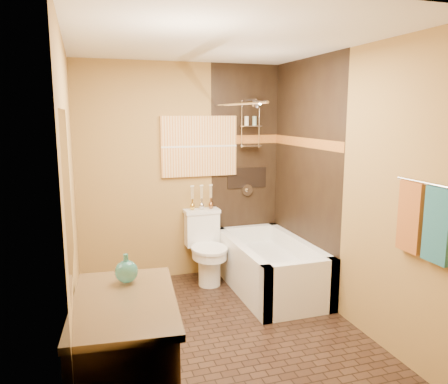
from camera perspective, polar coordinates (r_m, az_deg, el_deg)
name	(u,v)px	position (r m, az deg, el deg)	size (l,w,h in m)	color
floor	(222,332)	(4.10, -0.31, -17.78)	(3.00, 3.00, 0.00)	black
wall_left	(72,204)	(3.52, -19.30, -1.45)	(0.02, 3.00, 2.50)	olive
wall_right	(344,187)	(4.20, 15.45, 0.59)	(0.02, 3.00, 2.50)	olive
wall_back	(182,172)	(5.12, -5.45, 2.58)	(2.40, 0.02, 2.50)	olive
wall_front	(309,245)	(2.34, 11.00, -6.78)	(2.40, 0.02, 2.50)	olive
ceiling	(221,40)	(3.67, -0.35, 19.22)	(3.00, 3.00, 0.00)	silver
alcove_tile_back	(245,170)	(5.33, 2.74, 2.92)	(0.85, 0.01, 2.50)	black
alcove_tile_right	(304,176)	(4.83, 10.45, 2.00)	(0.01, 1.50, 2.50)	black
mosaic_band_back	(245,139)	(5.28, 2.82, 6.89)	(0.85, 0.01, 0.10)	#934F1A
mosaic_band_right	(305,142)	(4.79, 10.49, 6.38)	(0.01, 1.50, 0.10)	#934F1A
alcove_niche	(247,178)	(5.34, 3.01, 1.85)	(0.50, 0.01, 0.25)	black
shower_fixtures	(250,136)	(5.20, 3.48, 7.33)	(0.24, 0.33, 1.16)	silver
curtain_rod	(237,104)	(4.46, 1.66, 11.42)	(0.03, 0.03, 1.55)	silver
towel_bar	(426,183)	(3.33, 24.85, 1.03)	(0.02, 0.02, 0.55)	silver
towel_teal	(438,226)	(3.29, 26.16, -3.96)	(0.05, 0.22, 0.52)	#1B4D5C
towel_rust	(411,217)	(3.48, 23.19, -3.03)	(0.05, 0.22, 0.52)	#9C591C
sunset_painting	(199,146)	(5.11, -3.25, 5.98)	(0.90, 0.04, 0.70)	orange
vanity_mirror	(68,194)	(2.49, -19.74, -0.26)	(0.01, 1.00, 0.90)	white
bathtub	(270,270)	(4.92, 6.01, -10.13)	(0.80, 1.50, 0.55)	white
toilet	(206,247)	(5.07, -2.33, -7.17)	(0.41, 0.61, 0.82)	white
vanity	(126,367)	(2.88, -12.73, -21.36)	(0.69, 1.03, 0.86)	black
teal_bottle	(126,268)	(2.89, -12.65, -9.72)	(0.15, 0.15, 0.23)	#27776D
bud_vases	(202,197)	(5.10, -2.94, -0.60)	(0.29, 0.06, 0.28)	gold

